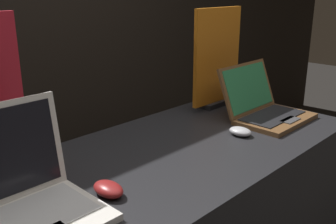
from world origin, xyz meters
name	(u,v)px	position (x,y,z in m)	size (l,w,h in m)	color
laptop_front	(17,197)	(-0.57, 0.32, 1.06)	(0.36, 0.31, 0.28)	silver
mouse_front	(108,189)	(-0.34, 0.26, 1.01)	(0.07, 0.11, 0.04)	maroon
laptop_back	(264,106)	(0.56, 0.30, 1.04)	(0.35, 0.31, 0.23)	brown
mouse_back	(240,131)	(0.31, 0.26, 1.01)	(0.07, 0.09, 0.03)	#B2B2B7
promo_stand_back	(217,61)	(0.56, 0.57, 1.21)	(0.32, 0.07, 0.47)	black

